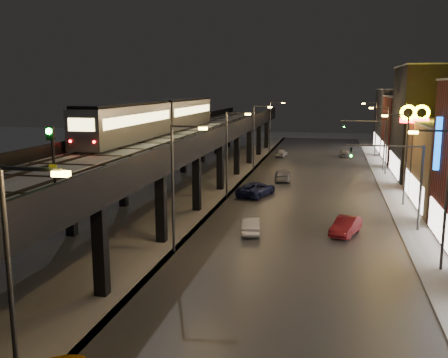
{
  "coord_description": "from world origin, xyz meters",
  "views": [
    {
      "loc": [
        9.96,
        -19.26,
        11.53
      ],
      "look_at": [
        2.47,
        15.14,
        5.0
      ],
      "focal_mm": 40.0,
      "sensor_mm": 36.0,
      "label": 1
    }
  ],
  "objects_px": {
    "car_mid_dark": "(282,176)",
    "subway_train": "(159,117)",
    "car_onc_red": "(344,153)",
    "car_mid_silver": "(256,189)",
    "car_near_white": "(251,226)",
    "rail_signal": "(52,148)",
    "car_onc_silver": "(346,227)",
    "car_far_white": "(281,153)"
  },
  "relations": [
    {
      "from": "car_mid_silver",
      "to": "car_onc_red",
      "type": "xyz_separation_m",
      "value": [
        9.78,
        32.93,
        -0.13
      ]
    },
    {
      "from": "rail_signal",
      "to": "car_onc_silver",
      "type": "distance_m",
      "value": 24.89
    },
    {
      "from": "car_onc_silver",
      "to": "car_far_white",
      "type": "bearing_deg",
      "value": 120.69
    },
    {
      "from": "car_far_white",
      "to": "car_near_white",
      "type": "bearing_deg",
      "value": 97.59
    },
    {
      "from": "car_near_white",
      "to": "car_far_white",
      "type": "relative_size",
      "value": 1.03
    },
    {
      "from": "car_far_white",
      "to": "car_onc_silver",
      "type": "xyz_separation_m",
      "value": [
        9.49,
        -43.51,
        0.05
      ]
    },
    {
      "from": "car_mid_silver",
      "to": "car_far_white",
      "type": "height_order",
      "value": "car_mid_silver"
    },
    {
      "from": "car_onc_red",
      "to": "car_mid_silver",
      "type": "bearing_deg",
      "value": -107.95
    },
    {
      "from": "car_mid_silver",
      "to": "car_onc_silver",
      "type": "xyz_separation_m",
      "value": [
        9.03,
        -12.56,
        -0.07
      ]
    },
    {
      "from": "car_near_white",
      "to": "car_onc_silver",
      "type": "distance_m",
      "value": 7.49
    },
    {
      "from": "rail_signal",
      "to": "car_mid_dark",
      "type": "xyz_separation_m",
      "value": [
        6.22,
        41.21,
        -8.21
      ]
    },
    {
      "from": "rail_signal",
      "to": "car_mid_dark",
      "type": "relative_size",
      "value": 0.69
    },
    {
      "from": "subway_train",
      "to": "rail_signal",
      "type": "relative_size",
      "value": 10.93
    },
    {
      "from": "subway_train",
      "to": "car_near_white",
      "type": "bearing_deg",
      "value": -48.31
    },
    {
      "from": "car_near_white",
      "to": "car_mid_dark",
      "type": "bearing_deg",
      "value": -99.94
    },
    {
      "from": "car_near_white",
      "to": "car_onc_silver",
      "type": "height_order",
      "value": "car_onc_silver"
    },
    {
      "from": "rail_signal",
      "to": "car_far_white",
      "type": "distance_m",
      "value": 63.48
    },
    {
      "from": "car_near_white",
      "to": "rail_signal",
      "type": "bearing_deg",
      "value": 62.31
    },
    {
      "from": "car_mid_dark",
      "to": "car_far_white",
      "type": "height_order",
      "value": "car_mid_dark"
    },
    {
      "from": "subway_train",
      "to": "car_mid_dark",
      "type": "bearing_deg",
      "value": 36.08
    },
    {
      "from": "car_near_white",
      "to": "car_far_white",
      "type": "distance_m",
      "value": 44.77
    },
    {
      "from": "car_mid_silver",
      "to": "car_mid_dark",
      "type": "relative_size",
      "value": 1.18
    },
    {
      "from": "subway_train",
      "to": "rail_signal",
      "type": "distance_m",
      "value": 32.65
    },
    {
      "from": "car_mid_silver",
      "to": "car_near_white",
      "type": "bearing_deg",
      "value": 114.73
    },
    {
      "from": "car_mid_dark",
      "to": "car_onc_silver",
      "type": "xyz_separation_m",
      "value": [
        7.17,
        -21.89,
        0.02
      ]
    },
    {
      "from": "rail_signal",
      "to": "car_onc_red",
      "type": "bearing_deg",
      "value": 77.7
    },
    {
      "from": "car_near_white",
      "to": "car_onc_silver",
      "type": "relative_size",
      "value": 0.93
    },
    {
      "from": "car_mid_dark",
      "to": "rail_signal",
      "type": "bearing_deg",
      "value": 75.91
    },
    {
      "from": "car_mid_silver",
      "to": "subway_train",
      "type": "bearing_deg",
      "value": 17.24
    },
    {
      "from": "car_mid_dark",
      "to": "car_far_white",
      "type": "bearing_deg",
      "value": -89.38
    },
    {
      "from": "car_mid_silver",
      "to": "car_onc_red",
      "type": "bearing_deg",
      "value": -88.6
    },
    {
      "from": "rail_signal",
      "to": "car_mid_dark",
      "type": "height_order",
      "value": "rail_signal"
    },
    {
      "from": "car_near_white",
      "to": "car_onc_red",
      "type": "xyz_separation_m",
      "value": [
        8.14,
        46.71,
        -0.01
      ]
    },
    {
      "from": "car_near_white",
      "to": "car_mid_dark",
      "type": "distance_m",
      "value": 23.1
    },
    {
      "from": "car_mid_dark",
      "to": "car_onc_red",
      "type": "relative_size",
      "value": 1.24
    },
    {
      "from": "subway_train",
      "to": "rail_signal",
      "type": "bearing_deg",
      "value": -78.69
    },
    {
      "from": "car_mid_silver",
      "to": "car_far_white",
      "type": "xyz_separation_m",
      "value": [
        -0.46,
        30.95,
        -0.11
      ]
    },
    {
      "from": "subway_train",
      "to": "car_onc_silver",
      "type": "relative_size",
      "value": 8.22
    },
    {
      "from": "car_onc_silver",
      "to": "car_onc_red",
      "type": "bearing_deg",
      "value": 107.44
    },
    {
      "from": "car_near_white",
      "to": "car_mid_dark",
      "type": "relative_size",
      "value": 0.85
    },
    {
      "from": "car_mid_dark",
      "to": "car_onc_red",
      "type": "xyz_separation_m",
      "value": [
        7.92,
        23.6,
        -0.04
      ]
    },
    {
      "from": "car_mid_dark",
      "to": "subway_train",
      "type": "bearing_deg",
      "value": 30.57
    }
  ]
}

